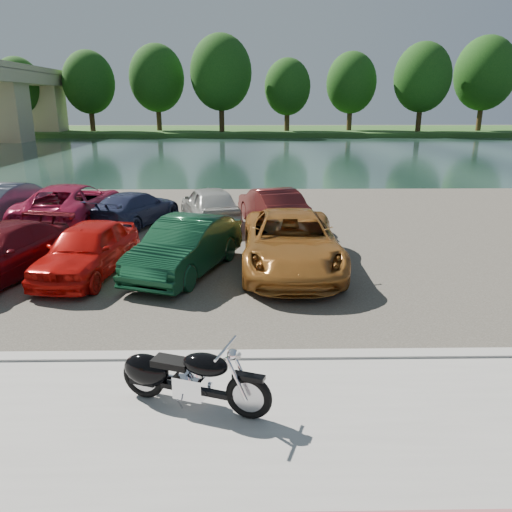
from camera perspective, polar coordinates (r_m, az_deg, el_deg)
The scene contains 16 objects.
ground at distance 7.26m, azimuth -4.63°, elevation -19.53°, with size 200.00×200.00×0.00m, color #595447.
promenade at distance 6.46m, azimuth -5.22°, elevation -24.47°, with size 60.00×6.00×0.10m, color #9C9993.
kerb at distance 8.91m, azimuth -3.85°, elevation -11.48°, with size 60.00×0.30×0.14m, color #9C9993.
parking_lot at distance 17.37m, azimuth -2.45°, elevation 2.71°, with size 60.00×18.00×0.04m, color #3E3B32.
river at distance 46.02m, azimuth -1.58°, elevation 11.68°, with size 120.00×40.00×0.00m, color #192D29.
far_bank at distance 77.92m, azimuth -1.36°, elevation 14.11°, with size 120.00×24.00×0.60m, color #244D1B.
far_trees at distance 71.78m, azimuth 2.26°, elevation 19.59°, with size 70.25×10.68×12.52m.
motorcycle at distance 7.47m, azimuth -8.62°, elevation -13.40°, with size 2.25×1.06×1.05m.
car_4 at distance 13.51m, azimuth -18.72°, elevation 0.71°, with size 1.63×4.04×1.38m, color red.
car_5 at distance 13.11m, azimuth -8.02°, elevation 1.11°, with size 1.51×4.34×1.43m, color #0F3A22.
car_6 at distance 13.26m, azimuth 4.02°, elevation 1.60°, with size 2.51×5.44×1.51m, color #9D6024.
car_9 at distance 20.99m, azimuth -26.06°, elevation 5.64°, with size 1.58×4.52×1.49m, color slate.
car_10 at distance 19.34m, azimuth -20.35°, elevation 5.53°, with size 2.54×5.51×1.53m, color #A41B3E.
car_11 at distance 18.76m, azimuth -13.62°, elevation 5.31°, with size 1.72×4.22×1.22m, color #282E4E.
car_12 at distance 18.56m, azimuth -5.32°, elevation 5.88°, with size 1.66×4.13×1.41m, color #AFB0AB.
car_13 at distance 18.23m, azimuth 1.78°, elevation 5.70°, with size 1.46×4.20×1.38m, color #571717.
Camera 1 is at (0.45, -5.82, 4.33)m, focal length 35.00 mm.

